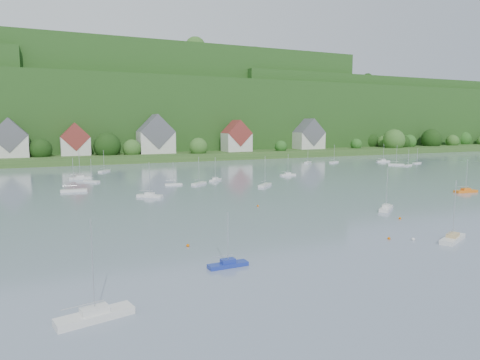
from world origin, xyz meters
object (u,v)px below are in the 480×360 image
Objects in this scene: near_sailboat_1 at (228,264)px; near_sailboat_3 at (386,208)px; near_sailboat_5 at (466,191)px; near_sailboat_0 at (95,315)px; near_sailboat_2 at (453,238)px.

near_sailboat_1 is 44.55m from near_sailboat_3.
near_sailboat_5 is (32.95, 8.93, -0.00)m from near_sailboat_3.
near_sailboat_1 is 78.43m from near_sailboat_5.
near_sailboat_3 reaches higher than near_sailboat_5.
near_sailboat_0 is 1.35× the size of near_sailboat_1.
near_sailboat_1 is at bearing 166.47° from near_sailboat_3.
near_sailboat_2 is (48.46, 5.38, -0.00)m from near_sailboat_0.
near_sailboat_5 is at bearing 18.50° from near_sailboat_1.
near_sailboat_5 is (40.42, 30.11, -0.02)m from near_sailboat_2.
near_sailboat_1 is (15.42, 8.03, -0.06)m from near_sailboat_0.
near_sailboat_0 is 1.08× the size of near_sailboat_5.
near_sailboat_2 is at bearing -6.58° from near_sailboat_1.
near_sailboat_0 reaches higher than near_sailboat_1.
near_sailboat_2 is 50.40m from near_sailboat_5.
near_sailboat_1 is 0.78× the size of near_sailboat_3.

